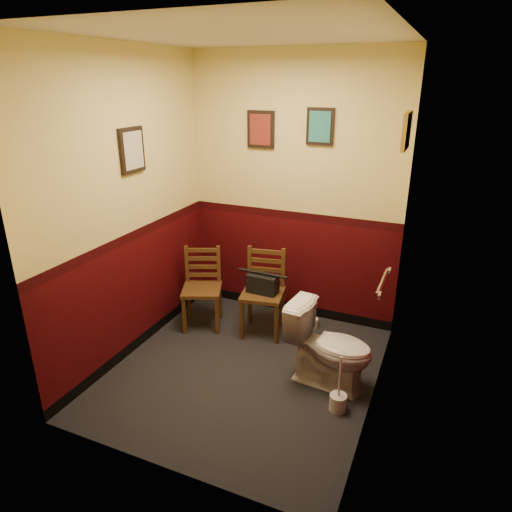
% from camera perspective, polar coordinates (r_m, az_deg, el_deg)
% --- Properties ---
extents(floor, '(2.20, 2.40, 0.00)m').
position_cam_1_polar(floor, '(4.18, -1.40, -14.07)').
color(floor, black).
rests_on(floor, ground).
extents(ceiling, '(2.20, 2.40, 0.00)m').
position_cam_1_polar(ceiling, '(3.42, -1.85, 26.05)').
color(ceiling, silver).
rests_on(ceiling, ground).
extents(wall_back, '(2.20, 0.00, 2.70)m').
position_cam_1_polar(wall_back, '(4.65, 4.69, 7.95)').
color(wall_back, '#3A060A').
rests_on(wall_back, ground).
extents(wall_front, '(2.20, 0.00, 2.70)m').
position_cam_1_polar(wall_front, '(2.60, -12.77, -3.47)').
color(wall_front, '#3A060A').
rests_on(wall_front, ground).
extents(wall_left, '(0.00, 2.40, 2.70)m').
position_cam_1_polar(wall_left, '(4.14, -15.63, 5.56)').
color(wall_left, '#3A060A').
rests_on(wall_left, ground).
extents(wall_right, '(0.00, 2.40, 2.70)m').
position_cam_1_polar(wall_right, '(3.28, 16.12, 1.48)').
color(wall_right, '#3A060A').
rests_on(wall_right, ground).
extents(grab_bar, '(0.05, 0.56, 0.06)m').
position_cam_1_polar(grab_bar, '(3.66, 15.57, -3.13)').
color(grab_bar, silver).
rests_on(grab_bar, wall_right).
extents(framed_print_back_a, '(0.28, 0.04, 0.36)m').
position_cam_1_polar(framed_print_back_a, '(4.65, 0.59, 15.54)').
color(framed_print_back_a, black).
rests_on(framed_print_back_a, wall_back).
extents(framed_print_back_b, '(0.26, 0.04, 0.34)m').
position_cam_1_polar(framed_print_back_b, '(4.45, 8.02, 15.73)').
color(framed_print_back_b, black).
rests_on(framed_print_back_b, wall_back).
extents(framed_print_left, '(0.04, 0.30, 0.38)m').
position_cam_1_polar(framed_print_left, '(4.10, -15.22, 12.64)').
color(framed_print_left, black).
rests_on(framed_print_left, wall_left).
extents(framed_print_right, '(0.04, 0.34, 0.28)m').
position_cam_1_polar(framed_print_right, '(3.72, 18.28, 14.63)').
color(framed_print_right, olive).
rests_on(framed_print_right, wall_right).
extents(toilet, '(0.76, 0.47, 0.70)m').
position_cam_1_polar(toilet, '(3.88, 9.19, -11.20)').
color(toilet, white).
rests_on(toilet, floor).
extents(toilet_brush, '(0.13, 0.13, 0.48)m').
position_cam_1_polar(toilet_brush, '(3.77, 10.22, -17.44)').
color(toilet_brush, silver).
rests_on(toilet_brush, floor).
extents(chair_left, '(0.50, 0.50, 0.82)m').
position_cam_1_polar(chair_left, '(4.72, -6.74, -3.99)').
color(chair_left, '#533619').
rests_on(chair_left, floor).
extents(chair_right, '(0.47, 0.47, 0.86)m').
position_cam_1_polar(chair_right, '(4.55, 0.93, -4.56)').
color(chair_right, '#533619').
rests_on(chair_right, floor).
extents(handbag, '(0.30, 0.16, 0.22)m').
position_cam_1_polar(handbag, '(4.47, 0.84, -3.47)').
color(handbag, black).
rests_on(handbag, chair_right).
extents(tp_stack, '(0.21, 0.11, 0.18)m').
position_cam_1_polar(tp_stack, '(4.83, 6.54, -7.82)').
color(tp_stack, silver).
rests_on(tp_stack, floor).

